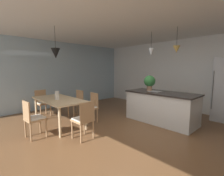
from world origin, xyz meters
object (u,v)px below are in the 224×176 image
Objects in this scene: dining_table at (59,101)px; potted_plant_on_island at (150,82)px; chair_far_left at (77,102)px; chair_near_right at (33,118)px; chair_far_right at (91,106)px; chair_window_end at (42,102)px; vase_on_dining_table at (57,95)px; kitchen_island at (161,107)px; chair_kitchen_end at (84,119)px.

dining_table is 3.70× the size of potted_plant_on_island.
chair_far_left is 1.00× the size of chair_near_right.
chair_near_right and chair_far_right have the same top height.
potted_plant_on_island reaches higher than chair_window_end.
chair_far_left is 2.49m from potted_plant_on_island.
potted_plant_on_island reaches higher than vase_on_dining_table.
kitchen_island reaches higher than dining_table.
chair_kitchen_end is 1.26m from vase_on_dining_table.
chair_kitchen_end is at bearing 3.24° from vase_on_dining_table.
kitchen_island is (0.57, 2.34, -0.01)m from chair_kitchen_end.
dining_table is 2.06× the size of chair_far_right.
potted_plant_on_island is at bearing 58.88° from dining_table.
chair_far_left is 1.80× the size of potted_plant_on_island.
chair_far_right is at bearing 90.02° from chair_near_right.
chair_far_right is 1.01m from vase_on_dining_table.
chair_far_left is (-0.41, 0.81, -0.21)m from dining_table.
dining_table is at bearing 0.22° from chair_window_end.
kitchen_island reaches higher than chair_far_right.
chair_near_right is 1.00× the size of chair_far_right.
chair_window_end is 1.80× the size of potted_plant_on_island.
potted_plant_on_island is 2.12× the size of vase_on_dining_table.
vase_on_dining_table reaches higher than chair_far_right.
chair_far_right is at bearing 68.71° from vase_on_dining_table.
kitchen_island is at bearing 76.41° from chair_kitchen_end.
chair_far_left is 0.81m from chair_far_right.
dining_table is 2.06× the size of chair_kitchen_end.
dining_table is at bearing 135.35° from vase_on_dining_table.
chair_kitchen_end is 1.00× the size of chair_far_left.
chair_near_right is at bearing -63.28° from chair_far_left.
potted_plant_on_island is (1.01, 1.54, 0.71)m from chair_far_right.
chair_kitchen_end is 1.80× the size of potted_plant_on_island.
chair_kitchen_end and chair_near_right have the same top height.
chair_kitchen_end is at bearing -103.59° from kitchen_island.
potted_plant_on_island reaches higher than chair_far_right.
kitchen_island reaches higher than chair_near_right.
chair_near_right is at bearing -65.33° from vase_on_dining_table.
chair_kitchen_end and chair_far_left have the same top height.
potted_plant_on_island is 2.78m from vase_on_dining_table.
dining_table is 0.88× the size of kitchen_island.
dining_table is 0.21m from vase_on_dining_table.
chair_window_end is 1.00× the size of chair_far_left.
potted_plant_on_island reaches higher than chair_kitchen_end.
chair_window_end is 1.18m from chair_far_left.
chair_kitchen_end is at bearing -93.63° from potted_plant_on_island.
chair_window_end is 3.81× the size of vase_on_dining_table.
kitchen_island reaches higher than chair_kitchen_end.
dining_table is 2.98m from kitchen_island.
kitchen_island reaches higher than chair_far_left.
chair_far_right is (-0.86, 0.80, 0.00)m from chair_kitchen_end.
chair_kitchen_end reaches higher than dining_table.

